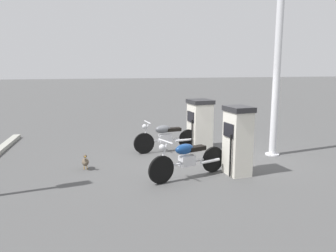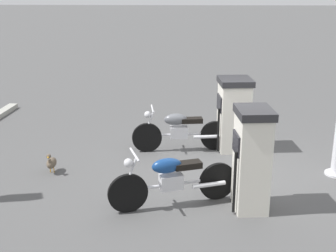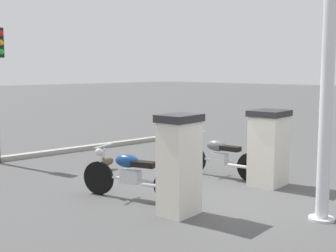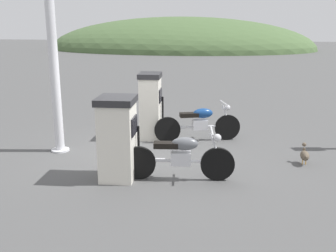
{
  "view_description": "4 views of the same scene",
  "coord_description": "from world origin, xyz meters",
  "px_view_note": "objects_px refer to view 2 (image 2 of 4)",
  "views": [
    {
      "loc": [
        3.32,
        8.4,
        2.56
      ],
      "look_at": [
        1.19,
        0.0,
        1.0
      ],
      "focal_mm": 35.95,
      "sensor_mm": 36.0,
      "label": 1
    },
    {
      "loc": [
        0.89,
        7.82,
        3.44
      ],
      "look_at": [
        1.16,
        -0.06,
        0.9
      ],
      "focal_mm": 48.68,
      "sensor_mm": 36.0,
      "label": 2
    },
    {
      "loc": [
        -5.03,
        6.55,
        2.33
      ],
      "look_at": [
        1.06,
        0.33,
        1.25
      ],
      "focal_mm": 48.47,
      "sensor_mm": 36.0,
      "label": 3
    },
    {
      "loc": [
        1.94,
        -7.72,
        2.77
      ],
      "look_at": [
        0.51,
        0.03,
        0.68
      ],
      "focal_mm": 41.16,
      "sensor_mm": 36.0,
      "label": 4
    }
  ],
  "objects_px": {
    "fuel_pump_far": "(252,159)",
    "motorcycle_near_pump": "(180,130)",
    "fuel_pump_near": "(234,114)",
    "wandering_duck": "(51,162)",
    "motorcycle_far_pump": "(172,179)"
  },
  "relations": [
    {
      "from": "fuel_pump_far",
      "to": "wandering_duck",
      "type": "height_order",
      "value": "fuel_pump_far"
    },
    {
      "from": "fuel_pump_far",
      "to": "motorcycle_far_pump",
      "type": "xyz_separation_m",
      "value": [
        1.21,
        -0.04,
        -0.36
      ]
    },
    {
      "from": "motorcycle_near_pump",
      "to": "wandering_duck",
      "type": "relative_size",
      "value": 4.85
    },
    {
      "from": "fuel_pump_near",
      "to": "motorcycle_near_pump",
      "type": "height_order",
      "value": "fuel_pump_near"
    },
    {
      "from": "fuel_pump_far",
      "to": "motorcycle_near_pump",
      "type": "xyz_separation_m",
      "value": [
        1.12,
        -2.51,
        -0.38
      ]
    },
    {
      "from": "fuel_pump_near",
      "to": "wandering_duck",
      "type": "height_order",
      "value": "fuel_pump_near"
    },
    {
      "from": "motorcycle_near_pump",
      "to": "fuel_pump_far",
      "type": "bearing_deg",
      "value": 114.06
    },
    {
      "from": "fuel_pump_far",
      "to": "wandering_duck",
      "type": "distance_m",
      "value": 3.77
    },
    {
      "from": "motorcycle_far_pump",
      "to": "wandering_duck",
      "type": "bearing_deg",
      "value": -28.26
    },
    {
      "from": "fuel_pump_near",
      "to": "fuel_pump_far",
      "type": "height_order",
      "value": "fuel_pump_far"
    },
    {
      "from": "motorcycle_far_pump",
      "to": "wandering_duck",
      "type": "height_order",
      "value": "motorcycle_far_pump"
    },
    {
      "from": "wandering_duck",
      "to": "motorcycle_far_pump",
      "type": "bearing_deg",
      "value": 151.74
    },
    {
      "from": "fuel_pump_near",
      "to": "wandering_duck",
      "type": "xyz_separation_m",
      "value": [
        3.5,
        1.38,
        -0.58
      ]
    },
    {
      "from": "motorcycle_far_pump",
      "to": "motorcycle_near_pump",
      "type": "bearing_deg",
      "value": -92.2
    },
    {
      "from": "motorcycle_far_pump",
      "to": "fuel_pump_far",
      "type": "bearing_deg",
      "value": 178.09
    }
  ]
}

